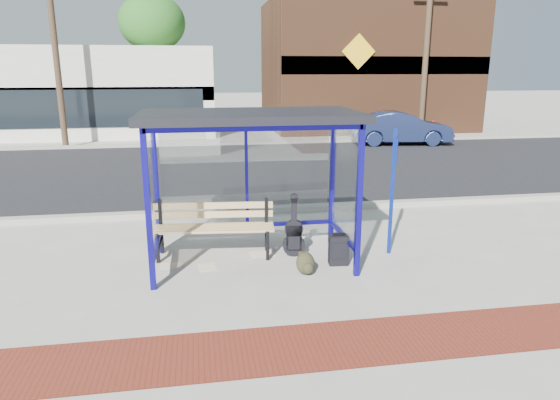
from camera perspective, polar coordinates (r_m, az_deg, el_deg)
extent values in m
plane|color=#B2ADA0|center=(8.13, -3.16, -7.20)|extent=(120.00, 120.00, 0.00)
cube|color=maroon|center=(5.82, -0.22, -16.66)|extent=(60.00, 1.00, 0.01)
cube|color=gray|center=(10.85, -4.85, -1.23)|extent=(60.00, 0.25, 0.12)
cube|color=black|center=(15.82, -6.36, 3.59)|extent=(60.00, 10.00, 0.00)
cube|color=gray|center=(20.83, -7.16, 6.41)|extent=(60.00, 0.25, 0.12)
cube|color=#B2ADA0|center=(22.72, -7.36, 6.95)|extent=(60.00, 4.00, 0.01)
cube|color=#110B81|center=(7.05, -14.82, -1.28)|extent=(0.08, 0.08, 2.30)
cube|color=#110B81|center=(7.37, 9.03, -0.26)|extent=(0.08, 0.08, 2.30)
cube|color=#110B81|center=(8.50, -13.95, 1.47)|extent=(0.08, 0.08, 2.30)
cube|color=#110B81|center=(8.77, 5.98, 2.24)|extent=(0.08, 0.08, 2.30)
cube|color=#110B81|center=(8.33, -3.96, 9.36)|extent=(3.00, 0.08, 0.08)
cube|color=#110B81|center=(6.84, -2.73, 8.22)|extent=(3.00, 0.08, 0.08)
cube|color=#110B81|center=(7.58, -14.88, 8.38)|extent=(0.08, 1.50, 0.08)
cube|color=#110B81|center=(7.88, 7.64, 8.96)|extent=(0.08, 1.50, 0.08)
cube|color=#110B81|center=(8.70, -3.74, -2.93)|extent=(3.00, 0.08, 0.06)
cube|color=#110B81|center=(7.98, -14.01, -4.99)|extent=(0.08, 1.50, 0.06)
cube|color=#110B81|center=(8.27, 7.20, -3.95)|extent=(0.08, 1.50, 0.06)
cube|color=#110B81|center=(8.46, -3.85, 3.21)|extent=(0.05, 0.05, 1.90)
cube|color=silver|center=(8.47, -3.85, 2.95)|extent=(2.84, 0.01, 1.82)
cube|color=silver|center=(7.73, -14.42, 1.37)|extent=(0.02, 1.34, 1.82)
cube|color=silver|center=(8.03, 7.41, 2.21)|extent=(0.02, 1.34, 1.82)
cube|color=black|center=(7.57, -3.42, 9.60)|extent=(3.30, 1.80, 0.12)
cube|color=silver|center=(26.81, -27.75, 10.88)|extent=(18.00, 6.00, 4.00)
cube|color=#59331E|center=(27.45, 9.62, 14.88)|extent=(10.00, 7.00, 6.40)
cube|color=black|center=(24.21, 12.33, 14.80)|extent=(10.00, 0.10, 0.80)
cube|color=yellow|center=(23.62, 8.97, 16.42)|extent=(1.56, 0.06, 1.56)
cylinder|color=#4C3826|center=(29.59, -14.05, 13.28)|extent=(0.36, 0.36, 5.00)
ellipsoid|color=#1C5217|center=(29.69, -14.42, 19.06)|extent=(3.60, 3.60, 3.06)
cylinder|color=#4C3826|center=(32.36, 15.29, 13.29)|extent=(0.36, 0.36, 5.00)
ellipsoid|color=#1C5217|center=(32.45, 15.66, 18.58)|extent=(3.60, 3.60, 3.06)
cylinder|color=#4C3826|center=(21.56, -24.36, 16.05)|extent=(0.24, 0.24, 8.00)
cylinder|color=#4C3826|center=(23.10, 16.40, 16.56)|extent=(0.24, 0.24, 8.00)
cube|color=black|center=(8.29, -13.83, -5.35)|extent=(0.06, 0.06, 0.50)
cube|color=black|center=(8.62, -13.44, -2.99)|extent=(0.06, 0.06, 0.94)
cube|color=black|center=(8.49, -13.58, -4.85)|extent=(0.10, 0.45, 0.06)
cube|color=black|center=(8.16, -1.43, -5.22)|extent=(0.06, 0.06, 0.50)
cube|color=black|center=(8.50, -1.57, -2.82)|extent=(0.06, 0.06, 0.94)
cube|color=black|center=(8.37, -1.49, -4.71)|extent=(0.10, 0.45, 0.06)
cube|color=#DBB97E|center=(8.13, -7.72, -3.58)|extent=(2.00, 0.29, 0.04)
cube|color=#DBB97E|center=(8.24, -7.67, -3.32)|extent=(2.00, 0.29, 0.04)
cube|color=#DBB97E|center=(8.36, -7.61, -3.06)|extent=(2.00, 0.29, 0.04)
cube|color=#DBB97E|center=(8.48, -7.56, -2.81)|extent=(2.00, 0.29, 0.04)
cube|color=#DBB97E|center=(8.47, -7.58, -1.65)|extent=(1.99, 0.22, 0.11)
cube|color=#DBB97E|center=(8.43, -7.62, -0.63)|extent=(1.99, 0.22, 0.11)
cylinder|color=black|center=(8.37, 1.59, -5.19)|extent=(0.38, 0.16, 0.37)
cylinder|color=black|center=(8.27, 1.61, -3.31)|extent=(0.32, 0.15, 0.31)
cube|color=black|center=(8.32, 1.60, -4.28)|extent=(0.28, 0.15, 0.44)
cube|color=black|center=(8.19, 1.62, -1.33)|extent=(0.11, 0.10, 0.44)
cube|color=black|center=(8.14, 1.63, -0.03)|extent=(0.14, 0.11, 0.09)
cube|color=black|center=(8.03, 6.70, -5.67)|extent=(0.32, 0.22, 0.48)
cylinder|color=black|center=(8.09, 5.86, -7.21)|extent=(0.06, 0.18, 0.04)
cylinder|color=black|center=(8.14, 7.44, -7.13)|extent=(0.06, 0.18, 0.04)
cube|color=black|center=(7.94, 6.76, -3.87)|extent=(0.19, 0.05, 0.03)
cube|color=black|center=(7.94, 6.85, -5.83)|extent=(0.24, 0.03, 0.26)
ellipsoid|color=black|center=(7.66, 2.92, -7.22)|extent=(0.33, 0.27, 0.35)
ellipsoid|color=black|center=(7.59, 3.25, -7.83)|extent=(0.19, 0.15, 0.18)
cube|color=black|center=(7.62, 2.88, -6.02)|extent=(0.10, 0.06, 0.03)
cube|color=navy|center=(8.44, 12.68, 0.86)|extent=(0.08, 0.08, 2.13)
cube|color=navy|center=(8.30, 13.23, 5.60)|extent=(0.13, 0.25, 0.40)
cube|color=white|center=(8.19, -12.38, -7.34)|extent=(0.34, 0.28, 0.01)
cube|color=white|center=(8.03, -8.30, -7.61)|extent=(0.31, 0.38, 0.01)
cube|color=white|center=(8.49, -2.09, -6.19)|extent=(0.44, 0.37, 0.01)
imported|color=#1B254C|center=(21.39, 13.62, 7.99)|extent=(4.22, 1.90, 1.34)
cylinder|color=#B20C1C|center=(24.30, 17.02, 7.65)|extent=(0.20, 0.20, 0.61)
sphere|color=#B20C1C|center=(24.26, 17.08, 8.44)|extent=(0.22, 0.22, 0.22)
cylinder|color=#B20C1C|center=(24.29, 17.04, 7.89)|extent=(0.34, 0.23, 0.10)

